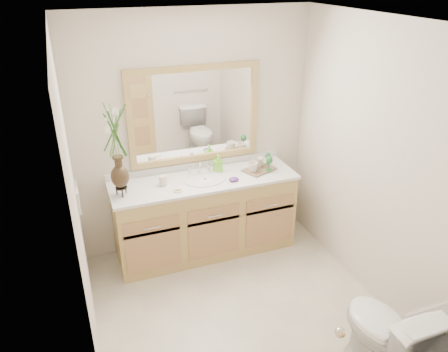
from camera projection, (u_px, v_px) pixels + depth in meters
name	position (u px, v px, depth m)	size (l,w,h in m)	color
floor	(242.00, 313.00, 3.79)	(2.60, 2.60, 0.00)	beige
ceiling	(249.00, 22.00, 2.74)	(2.40, 2.60, 0.02)	white
wall_back	(195.00, 134.00, 4.36)	(2.40, 0.02, 2.40)	beige
wall_front	(347.00, 305.00, 2.17)	(2.40, 0.02, 2.40)	beige
wall_left	(78.00, 220.00, 2.89)	(0.02, 2.60, 2.40)	beige
wall_right	(378.00, 167.00, 3.64)	(0.02, 2.60, 2.40)	beige
vanity	(205.00, 217.00, 4.47)	(1.80, 0.55, 0.80)	tan
counter	(204.00, 180.00, 4.29)	(1.84, 0.57, 0.03)	white
sink	(205.00, 185.00, 4.29)	(0.38, 0.34, 0.23)	white
mirror	(195.00, 115.00, 4.25)	(1.32, 0.04, 0.97)	white
switch_plate	(78.00, 197.00, 3.63)	(0.02, 0.12, 0.12)	white
door	(290.00, 348.00, 2.17)	(0.80, 0.03, 2.00)	tan
grab_bar	(441.00, 305.00, 2.53)	(0.03, 0.03, 0.55)	silver
toilet	(385.00, 336.00, 3.07)	(0.42, 0.75, 0.74)	white
flower_vase	(116.00, 140.00, 3.75)	(0.19, 0.19, 0.79)	black
tumbler	(163.00, 180.00, 4.14)	(0.08, 0.08, 0.10)	beige
soap_dish	(178.00, 190.00, 4.05)	(0.09, 0.09, 0.03)	beige
soap_bottle	(218.00, 164.00, 4.41)	(0.07, 0.07, 0.16)	#7BDF34
purple_dish	(234.00, 179.00, 4.24)	(0.10, 0.08, 0.03)	#56287A
tray	(259.00, 170.00, 4.46)	(0.32, 0.21, 0.02)	brown
mug_left	(253.00, 167.00, 4.38)	(0.11, 0.10, 0.11)	beige
mug_right	(258.00, 162.00, 4.48)	(0.11, 0.10, 0.11)	beige
goblet_front	(269.00, 161.00, 4.38)	(0.07, 0.07, 0.15)	#246D30
goblet_back	(268.00, 156.00, 4.52)	(0.06, 0.06, 0.13)	#246D30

